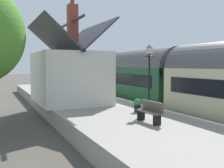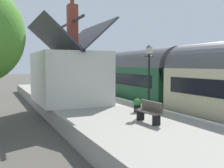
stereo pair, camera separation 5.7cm
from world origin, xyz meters
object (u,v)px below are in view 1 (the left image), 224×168
bench_mid_platform (53,82)px  train (176,81)px  bench_platform_end (64,86)px  planter_corner_building (50,85)px  planter_by_door (138,105)px  bench_near_building (150,111)px  station_building (69,75)px  lamp_post_platform (149,64)px  planter_edge_near (72,86)px  planter_edge_far (109,91)px  planter_under_sign (95,92)px  planter_bench_left (43,86)px

bench_mid_platform → train: bearing=-165.0°
bench_platform_end → planter_corner_building: (3.60, 0.55, -0.17)m
planter_by_door → bench_near_building: bearing=161.5°
train → planter_corner_building: bearing=19.6°
station_building → bench_near_building: 7.60m
planter_by_door → lamp_post_platform: lamp_post_platform is taller
bench_platform_end → planter_edge_near: (1.05, -1.01, -0.06)m
bench_platform_end → planter_edge_far: planter_edge_far is taller
station_building → bench_mid_platform: station_building is taller
planter_under_sign → planter_edge_far: planter_edge_far is taller
bench_platform_end → planter_bench_left: (1.99, 1.49, -0.07)m
station_building → bench_platform_end: station_building is taller
planter_edge_far → lamp_post_platform: size_ratio=0.28×
planter_corner_building → planter_under_sign: bearing=-169.9°
planter_by_door → lamp_post_platform: 2.13m
bench_platform_end → planter_corner_building: bench_platform_end is taller
station_building → bench_platform_end: size_ratio=4.44×
planter_corner_building → lamp_post_platform: (-15.21, -1.93, 2.08)m
bench_mid_platform → planter_edge_far: planter_edge_far is taller
planter_by_door → planter_bench_left: size_ratio=0.91×
train → station_building: size_ratio=3.10×
bench_platform_end → train: bearing=-156.8°
bench_near_building → planter_by_door: bearing=-18.5°
train → bench_platform_end: train is taller
planter_corner_building → planter_edge_near: planter_edge_near is taller
planter_by_door → planter_edge_far: 6.16m
planter_under_sign → planter_edge_far: (-0.61, -0.86, 0.10)m
station_building → planter_bench_left: station_building is taller
bench_near_building → planter_under_sign: bench_near_building is taller
bench_platform_end → planter_edge_far: bearing=-161.8°
planter_under_sign → planter_bench_left: bearing=19.5°
planter_edge_near → bench_mid_platform: bearing=11.0°
train → bench_mid_platform: size_ratio=13.90×
train → planter_by_door: train is taller
station_building → planter_under_sign: 3.21m
planter_corner_building → lamp_post_platform: 15.47m
planter_edge_near → planter_bench_left: 2.66m
bench_platform_end → bench_mid_platform: same height
planter_corner_building → planter_edge_far: size_ratio=0.84×
bench_mid_platform → bench_platform_end: bearing=178.5°
planter_by_door → planter_under_sign: 6.66m
bench_platform_end → planter_corner_building: 3.65m
train → bench_platform_end: bearing=23.2°
bench_near_building → planter_under_sign: 9.05m
planter_corner_building → planter_bench_left: (-1.61, 0.94, 0.10)m
bench_near_building → planter_under_sign: (8.99, -1.09, -0.10)m
train → planter_edge_near: (11.09, 3.31, -0.98)m
train → bench_platform_end: 10.97m
bench_near_building → planter_corner_building: bench_near_building is taller
train → planter_by_door: 4.11m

